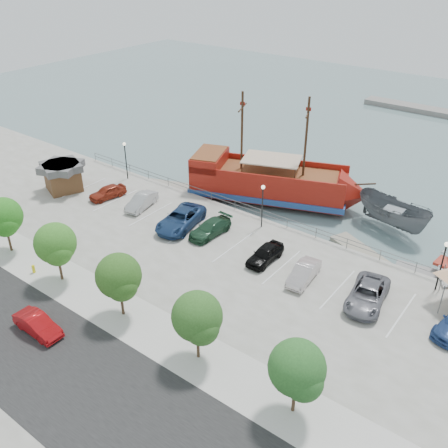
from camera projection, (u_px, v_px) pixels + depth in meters
The scene contains 27 objects.
ground at pixel (219, 267), 42.74m from camera, with size 160.00×160.00×0.00m, color slate.
street at pixel (63, 370), 31.16m from camera, with size 100.00×8.00×0.04m, color black.
sidewalk at pixel (133, 320), 35.32m from camera, with size 100.00×4.00×0.05m, color beige.
seawall_railing at pixel (269, 216), 47.39m from camera, with size 50.00×0.06×1.00m.
pirate_ship at pixel (281, 184), 52.43m from camera, with size 19.28×11.39×11.99m.
patrol_boat at pixel (393, 216), 47.46m from camera, with size 2.98×7.91×3.06m, color #585C60.
dock_west at pixel (174, 187), 56.08m from camera, with size 7.04×2.01×0.40m, color gray.
dock_mid at pixel (362, 253), 44.32m from camera, with size 6.71×1.92×0.38m, color gray.
dock_east at pixel (443, 281), 40.67m from camera, with size 7.71×2.20×0.44m, color gray.
shed at pixel (63, 176), 52.89m from camera, with size 4.77×4.77×3.02m.
street_sedan at pixel (38, 325), 33.90m from camera, with size 1.39×3.99×1.32m, color #A90D11.
fire_hydrant at pixel (33, 269), 40.09m from camera, with size 0.26×0.26×0.76m.
lamp_post_left at pixel (125, 154), 54.70m from camera, with size 0.36×0.36×4.28m.
lamp_post_mid at pixel (263, 199), 45.29m from camera, with size 0.36×0.36×4.28m.
lamp_post_right at pixel (443, 258), 36.91m from camera, with size 0.36×0.36×4.28m.
tree_b at pixel (4, 218), 41.41m from camera, with size 3.30×3.20×5.00m.
tree_c at pixel (56, 245), 37.74m from camera, with size 3.30×3.20×5.00m.
tree_d at pixel (119, 278), 34.08m from camera, with size 3.30×3.20×5.00m.
tree_e at pixel (198, 319), 30.42m from camera, with size 3.30×3.20×5.00m.
tree_f at pixel (299, 371), 26.76m from camera, with size 3.30×3.20×5.00m.
parked_car_a at pixel (108, 192), 51.64m from camera, with size 1.58×3.93×1.34m, color maroon.
parked_car_b at pixel (142, 201), 49.75m from camera, with size 1.46×4.18×1.38m, color #AFAFAF.
parked_car_c at pixel (181, 219), 46.33m from camera, with size 2.74×5.94×1.65m, color navy.
parked_car_d at pixel (210, 228), 45.17m from camera, with size 1.87×4.59×1.33m, color #1F442C.
parked_car_e at pixel (265, 254), 41.44m from camera, with size 1.64×4.08×1.39m, color black.
parked_car_f at pixel (304, 273), 39.11m from camera, with size 1.43×4.10×1.35m, color beige.
parked_car_g at pixel (367, 295), 36.58m from camera, with size 2.49×5.40×1.50m, color slate.
Camera 1 is at (21.58, -27.88, 23.45)m, focal length 40.00 mm.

